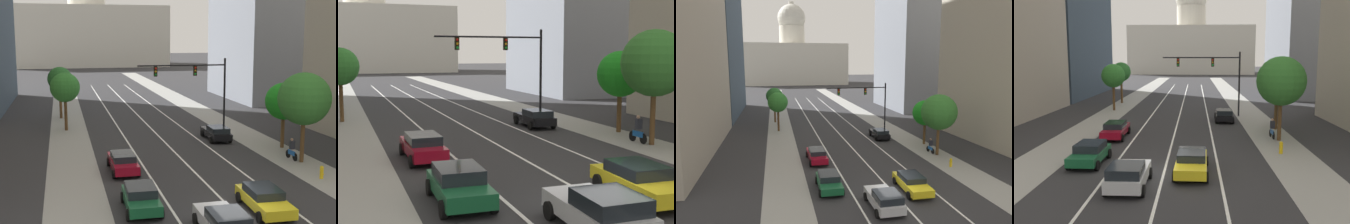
{
  "view_description": "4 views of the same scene",
  "coord_description": "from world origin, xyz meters",
  "views": [
    {
      "loc": [
        -9.11,
        -22.47,
        9.63
      ],
      "look_at": [
        0.57,
        19.34,
        2.62
      ],
      "focal_mm": 49.74,
      "sensor_mm": 36.0,
      "label": 1
    },
    {
      "loc": [
        -9.11,
        -14.51,
        5.51
      ],
      "look_at": [
        1.81,
        15.84,
        1.53
      ],
      "focal_mm": 50.79,
      "sensor_mm": 36.0,
      "label": 2
    },
    {
      "loc": [
        -9.11,
        -22.35,
        10.47
      ],
      "look_at": [
        1.21,
        24.17,
        2.89
      ],
      "focal_mm": 33.48,
      "sensor_mm": 36.0,
      "label": 3
    },
    {
      "loc": [
        1.85,
        -20.47,
        6.89
      ],
      "look_at": [
        0.67,
        11.63,
        1.98
      ],
      "focal_mm": 38.67,
      "sensor_mm": 36.0,
      "label": 4
    }
  ],
  "objects": [
    {
      "name": "lane_stripe_right",
      "position": [
        3.32,
        25.0,
        0.01
      ],
      "size": [
        0.16,
        90.0,
        0.01
      ],
      "primitive_type": "cube",
      "color": "white",
      "rests_on": "ground"
    },
    {
      "name": "street_tree_far_right",
      "position": [
        8.83,
        9.2,
        4.93
      ],
      "size": [
        4.02,
        4.02,
        6.95
      ],
      "color": "#51381E",
      "rests_on": "ground"
    },
    {
      "name": "ground_plane",
      "position": [
        0.0,
        40.0,
        0.0
      ],
      "size": [
        400.0,
        400.0,
        0.0
      ],
      "primitive_type": "plane",
      "color": "#2B2B2D"
    },
    {
      "name": "street_tree_mid_right",
      "position": [
        9.56,
        13.91,
        4.07
      ],
      "size": [
        3.2,
        3.2,
        5.7
      ],
      "color": "#51381E",
      "rests_on": "ground"
    },
    {
      "name": "capitol_building",
      "position": [
        0.0,
        135.84,
        11.75
      ],
      "size": [
        49.58,
        29.83,
        39.18
      ],
      "color": "beige",
      "rests_on": "ground"
    },
    {
      "name": "street_tree_mid_left",
      "position": [
        -9.21,
        33.3,
        4.63
      ],
      "size": [
        2.86,
        2.86,
        6.1
      ],
      "color": "#51381E",
      "rests_on": "ground"
    },
    {
      "name": "car_yellow",
      "position": [
        1.66,
        0.39,
        0.72
      ],
      "size": [
        2.13,
        4.68,
        1.34
      ],
      "rotation": [
        0.0,
        0.0,
        1.54
      ],
      "color": "yellow",
      "rests_on": "ground"
    },
    {
      "name": "office_tower_far_right",
      "position": [
        23.29,
        45.73,
        21.55
      ],
      "size": [
        14.73,
        20.43,
        43.03
      ],
      "color": "gray",
      "rests_on": "ground"
    },
    {
      "name": "sidewalk_right",
      "position": [
        8.48,
        35.0,
        0.01
      ],
      "size": [
        3.7,
        130.0,
        0.01
      ],
      "primitive_type": "cube",
      "color": "gray",
      "rests_on": "ground"
    },
    {
      "name": "lane_stripe_center",
      "position": [
        0.0,
        25.0,
        0.01
      ],
      "size": [
        0.16,
        90.0,
        0.01
      ],
      "primitive_type": "cube",
      "color": "white",
      "rests_on": "ground"
    },
    {
      "name": "sidewalk_left",
      "position": [
        -8.48,
        35.0,
        0.01
      ],
      "size": [
        3.7,
        130.0,
        0.01
      ],
      "primitive_type": "cube",
      "color": "gray",
      "rests_on": "ground"
    },
    {
      "name": "car_crimson",
      "position": [
        -4.97,
        9.76,
        0.74
      ],
      "size": [
        1.97,
        4.76,
        1.39
      ],
      "rotation": [
        0.0,
        0.0,
        1.58
      ],
      "color": "maroon",
      "rests_on": "ground"
    },
    {
      "name": "fire_hydrant",
      "position": [
        8.03,
        5.01,
        0.46
      ],
      "size": [
        0.26,
        0.35,
        0.91
      ],
      "color": "yellow",
      "rests_on": "ground"
    },
    {
      "name": "lane_stripe_left",
      "position": [
        -3.32,
        25.0,
        0.01
      ],
      "size": [
        0.16,
        90.0,
        0.01
      ],
      "primitive_type": "cube",
      "color": "white",
      "rests_on": "ground"
    },
    {
      "name": "street_tree_near_left",
      "position": [
        -8.72,
        25.86,
        4.44
      ],
      "size": [
        3.03,
        3.03,
        5.99
      ],
      "color": "#51381E",
      "rests_on": "ground"
    },
    {
      "name": "traffic_signal_mast",
      "position": [
        4.2,
        21.57,
        5.31
      ],
      "size": [
        8.95,
        0.39,
        7.46
      ],
      "color": "black",
      "rests_on": "ground"
    },
    {
      "name": "cyclist",
      "position": [
        8.43,
        10.03,
        0.85
      ],
      "size": [
        0.37,
        1.7,
        1.72
      ],
      "rotation": [
        0.0,
        0.0,
        1.62
      ],
      "color": "black",
      "rests_on": "ground"
    },
    {
      "name": "car_silver",
      "position": [
        -1.66,
        -2.26,
        0.75
      ],
      "size": [
        2.1,
        4.13,
        1.44
      ],
      "rotation": [
        0.0,
        0.0,
        1.57
      ],
      "color": "#B2B5BA",
      "rests_on": "ground"
    },
    {
      "name": "car_green",
      "position": [
        -4.97,
        2.11,
        0.73
      ],
      "size": [
        2.08,
        4.18,
        1.38
      ],
      "rotation": [
        0.0,
        0.0,
        1.55
      ],
      "color": "#14512D",
      "rests_on": "ground"
    },
    {
      "name": "car_black",
      "position": [
        4.97,
        18.16,
        0.72
      ],
      "size": [
        2.08,
        4.62,
        1.34
      ],
      "rotation": [
        0.0,
        0.0,
        1.55
      ],
      "color": "black",
      "rests_on": "ground"
    }
  ]
}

